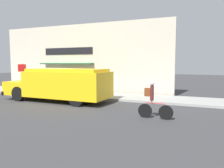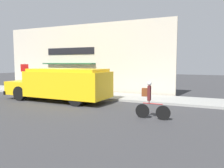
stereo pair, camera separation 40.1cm
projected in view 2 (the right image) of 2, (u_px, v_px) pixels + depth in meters
name	position (u px, v px, depth m)	size (l,w,h in m)	color
ground_plane	(59.00, 97.00, 15.63)	(70.00, 70.00, 0.00)	#38383A
sidewalk	(70.00, 93.00, 16.92)	(28.00, 2.86, 0.14)	#999993
storefront	(81.00, 58.00, 18.21)	(15.37, 0.88, 5.56)	beige
school_bus	(61.00, 84.00, 13.72)	(7.03, 2.80, 2.05)	yellow
cyclist	(150.00, 101.00, 9.38)	(1.52, 0.20, 1.64)	black
stop_sign_post	(25.00, 73.00, 17.79)	(0.45, 0.45, 2.21)	slate
trash_bin	(75.00, 86.00, 17.48)	(0.51, 0.51, 0.86)	#2D5138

